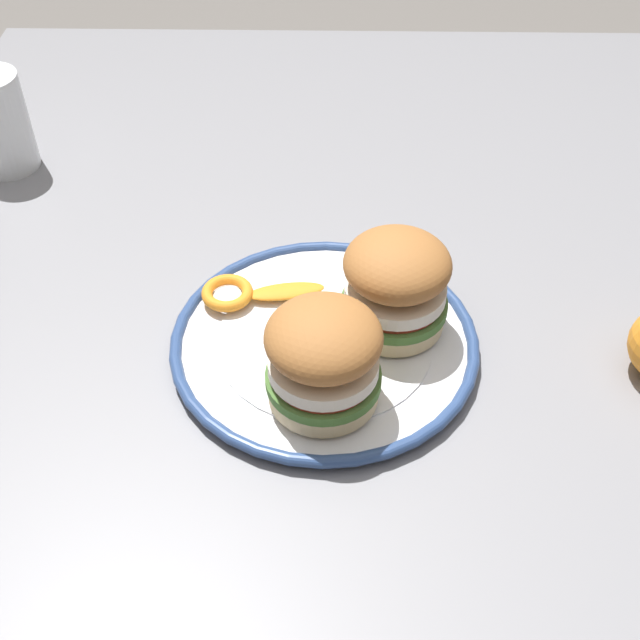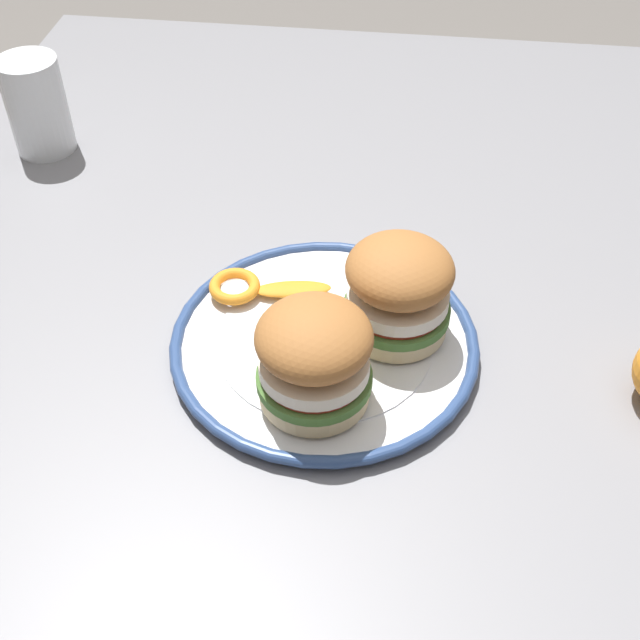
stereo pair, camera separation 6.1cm
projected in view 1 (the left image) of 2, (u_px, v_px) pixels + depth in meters
name	position (u px, v px, depth m)	size (l,w,h in m)	color
dining_table	(324.00, 421.00, 0.85)	(1.49, 1.05, 0.71)	gray
dinner_plate	(320.00, 342.00, 0.81)	(0.30, 0.30, 0.02)	white
sandwich_half_left	(396.00, 283.00, 0.78)	(0.14, 0.14, 0.10)	beige
sandwich_half_right	(325.00, 357.00, 0.71)	(0.13, 0.13, 0.10)	beige
orange_peel_curled	(227.00, 293.00, 0.84)	(0.07, 0.07, 0.01)	orange
orange_peel_strip_long	(286.00, 291.00, 0.84)	(0.04, 0.08, 0.01)	orange
drinking_glass	(0.00, 129.00, 1.01)	(0.08, 0.08, 0.12)	white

